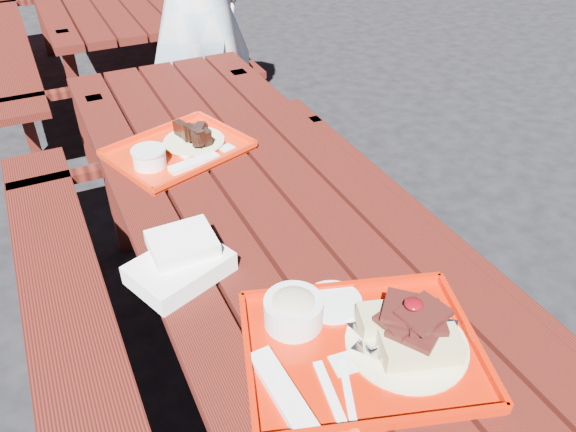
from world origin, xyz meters
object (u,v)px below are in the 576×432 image
(near_tray, at_px, (359,333))
(far_tray, at_px, (178,149))
(picnic_table_near, at_px, (266,259))
(person, at_px, (196,5))
(picnic_table_far, at_px, (96,11))

(near_tray, distance_m, far_tray, 0.94)
(picnic_table_near, distance_m, far_tray, 0.47)
(near_tray, xyz_separation_m, person, (0.32, 2.03, 0.11))
(picnic_table_far, distance_m, near_tray, 3.35)
(near_tray, height_order, person, person)
(person, bearing_deg, picnic_table_far, -97.74)
(picnic_table_near, bearing_deg, person, 78.63)
(picnic_table_near, xyz_separation_m, far_tray, (-0.13, 0.39, 0.21))
(picnic_table_far, relative_size, far_tray, 4.91)
(far_tray, bearing_deg, picnic_table_near, -71.35)
(picnic_table_far, height_order, far_tray, far_tray)
(picnic_table_far, bearing_deg, person, -77.16)
(person, bearing_deg, near_tray, 60.36)
(near_tray, bearing_deg, picnic_table_near, 87.43)
(picnic_table_near, xyz_separation_m, person, (0.30, 1.49, 0.33))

